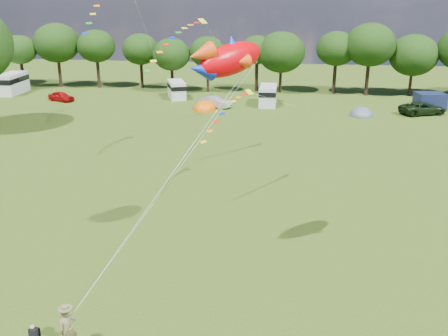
# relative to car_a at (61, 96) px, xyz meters

# --- Properties ---
(ground_plane) EXTENTS (180.00, 180.00, 0.00)m
(ground_plane) POSITION_rel_car_a_xyz_m (27.97, -44.47, -0.66)
(ground_plane) COLOR black
(ground_plane) RESTS_ON ground
(tree_line) EXTENTS (102.98, 10.98, 10.27)m
(tree_line) POSITION_rel_car_a_xyz_m (33.28, 10.52, 5.68)
(tree_line) COLOR black
(tree_line) RESTS_ON ground
(car_a) EXTENTS (4.28, 2.89, 1.33)m
(car_a) POSITION_rel_car_a_xyz_m (0.00, 0.00, 0.00)
(car_a) COLOR #9E090B
(car_a) RESTS_ON ground
(car_b) EXTENTS (4.48, 2.81, 1.48)m
(car_b) POSITION_rel_car_a_xyz_m (21.61, -1.05, 0.08)
(car_b) COLOR gray
(car_b) RESTS_ON ground
(car_d) EXTENTS (6.30, 4.50, 1.57)m
(car_d) POSITION_rel_car_a_xyz_m (47.52, -1.48, 0.12)
(car_d) COLOR black
(car_d) RESTS_ON ground
(campervan_a) EXTENTS (2.99, 6.27, 3.00)m
(campervan_a) POSITION_rel_car_a_xyz_m (-9.71, 4.42, 0.95)
(campervan_a) COLOR #B9B9BB
(campervan_a) RESTS_ON ground
(campervan_b) EXTENTS (3.69, 5.32, 2.40)m
(campervan_b) POSITION_rel_car_a_xyz_m (15.27, 4.54, 0.63)
(campervan_b) COLOR silver
(campervan_b) RESTS_ON ground
(campervan_c) EXTENTS (2.31, 5.26, 2.56)m
(campervan_c) POSITION_rel_car_a_xyz_m (28.41, 1.58, 0.71)
(campervan_c) COLOR #BABABC
(campervan_c) RESTS_ON ground
(tent_orange) EXTENTS (2.98, 3.26, 2.33)m
(tent_orange) POSITION_rel_car_a_xyz_m (20.64, -2.84, -0.64)
(tent_orange) COLOR #E05702
(tent_orange) RESTS_ON ground
(tent_greyblue) EXTENTS (2.89, 3.16, 2.15)m
(tent_greyblue) POSITION_rel_car_a_xyz_m (40.06, -3.31, -0.64)
(tent_greyblue) COLOR #455463
(tent_greyblue) RESTS_ON ground
(awning_navy) EXTENTS (3.81, 3.28, 2.13)m
(awning_navy) POSITION_rel_car_a_xyz_m (49.02, 1.65, 0.40)
(awning_navy) COLOR #121937
(awning_navy) RESTS_ON ground
(kite_flyer) EXTENTS (0.84, 0.83, 1.96)m
(kite_flyer) POSITION_rel_car_a_xyz_m (23.33, -48.53, 0.31)
(kite_flyer) COLOR brown
(kite_flyer) RESTS_ON ground
(camp_chair) EXTENTS (0.51, 0.51, 1.12)m
(camp_chair) POSITION_rel_car_a_xyz_m (21.86, -48.60, 0.00)
(camp_chair) COLOR #99999E
(camp_chair) RESTS_ON ground
(fish_kite) EXTENTS (3.86, 3.67, 2.26)m
(fish_kite) POSITION_rel_car_a_xyz_m (28.66, -40.94, 10.25)
(fish_kite) COLOR #C90006
(fish_kite) RESTS_ON ground
(streamer_kite_b) EXTENTS (4.30, 4.77, 3.83)m
(streamer_kite_b) POSITION_rel_car_a_xyz_m (22.73, -24.50, 10.06)
(streamer_kite_b) COLOR yellow
(streamer_kite_b) RESTS_ON ground
(streamer_kite_c) EXTENTS (3.05, 4.90, 2.77)m
(streamer_kite_c) POSITION_rel_car_a_xyz_m (27.74, -31.23, 5.92)
(streamer_kite_c) COLOR yellow
(streamer_kite_c) RESTS_ON ground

